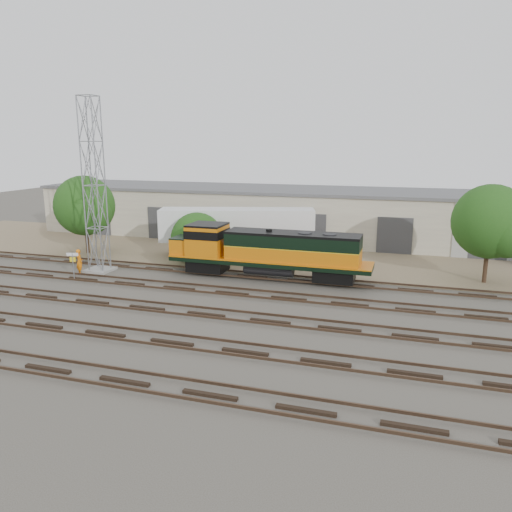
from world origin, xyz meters
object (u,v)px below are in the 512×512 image
(semi_trailer, at_px, (241,226))
(worker, at_px, (79,262))
(locomotive, at_px, (265,251))
(signal_tower, at_px, (94,189))

(semi_trailer, bearing_deg, worker, -150.53)
(locomotive, xyz_separation_m, signal_tower, (-13.38, -1.80, 4.46))
(signal_tower, xyz_separation_m, worker, (-0.90, -1.35, -5.62))
(locomotive, relative_size, semi_trailer, 1.10)
(locomotive, height_order, semi_trailer, semi_trailer)
(worker, bearing_deg, signal_tower, -88.24)
(locomotive, xyz_separation_m, semi_trailer, (-4.44, 7.08, 0.52))
(worker, xyz_separation_m, semi_trailer, (9.85, 10.24, 1.69))
(worker, bearing_deg, locomotive, -131.97)
(locomotive, relative_size, signal_tower, 1.14)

